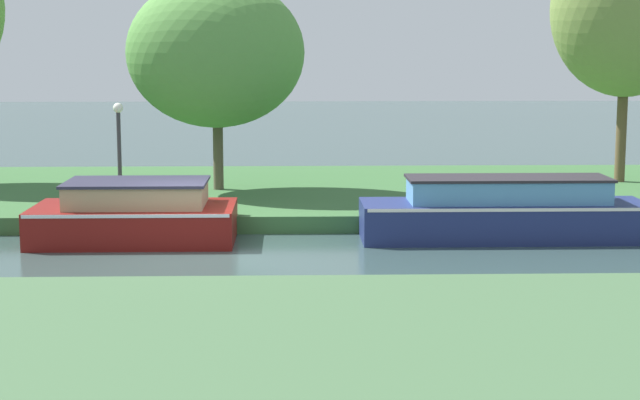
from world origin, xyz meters
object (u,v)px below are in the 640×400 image
Objects in this scene: willow_tree_centre at (216,53)px; lamp_post at (119,140)px; willow_tree_right at (627,10)px; mooring_post_near at (580,197)px; navy_narrowboat at (505,212)px; maroon_barge at (135,215)px.

willow_tree_centre is 2.26× the size of lamp_post.
mooring_post_near is (-2.67, -5.29, -4.48)m from willow_tree_right.
willow_tree_centre is at bearing 47.97° from lamp_post.
willow_tree_centre reaches higher than mooring_post_near.
willow_tree_right is at bearing 63.23° from mooring_post_near.
willow_tree_right reaches higher than mooring_post_near.
navy_narrowboat is 0.86× the size of willow_tree_right.
maroon_barge is at bearing -74.05° from lamp_post.
lamp_post is at bearing -163.44° from willow_tree_right.
maroon_barge is 0.70× the size of navy_narrowboat.
willow_tree_right is at bearing 8.07° from willow_tree_centre.
willow_tree_right reaches higher than navy_narrowboat.
mooring_post_near is (2.05, 1.30, 0.15)m from navy_narrowboat.
willow_tree_centre is 7.88× the size of mooring_post_near.
willow_tree_centre is 10.00m from mooring_post_near.
maroon_barge is at bearing -172.71° from mooring_post_near.
willow_tree_right is 14.49m from lamp_post.
maroon_barge is 0.60× the size of willow_tree_right.
willow_tree_centre is (1.44, 4.97, 3.47)m from maroon_barge.
lamp_post is (-0.73, 2.56, 1.41)m from maroon_barge.
navy_narrowboat is (8.09, 0.00, 0.03)m from maroon_barge.
maroon_barge is 8.09m from navy_narrowboat.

